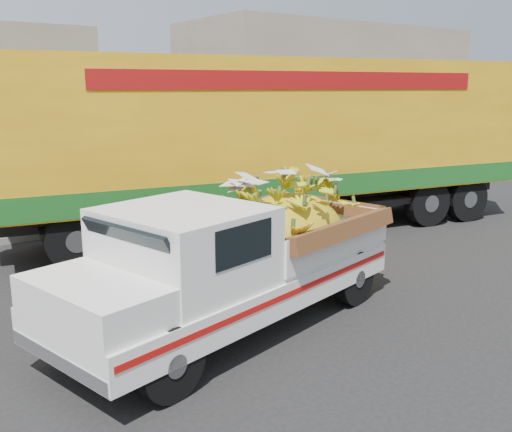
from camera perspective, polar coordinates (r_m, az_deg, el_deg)
ground at (r=8.74m, az=6.79°, el=-8.98°), size 100.00×100.00×0.00m
curb at (r=14.02m, az=-11.25°, el=-0.42°), size 60.00×0.25×0.15m
sidewalk at (r=15.93m, az=-14.35°, el=0.99°), size 60.00×4.00×0.14m
building_right at (r=29.02m, az=7.14°, el=12.31°), size 14.00×6.00×6.00m
pickup_truck at (r=7.95m, az=-0.61°, el=-3.73°), size 5.45×3.04×1.81m
semi_trailer at (r=12.70m, az=2.17°, el=7.81°), size 12.08×4.65×3.80m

